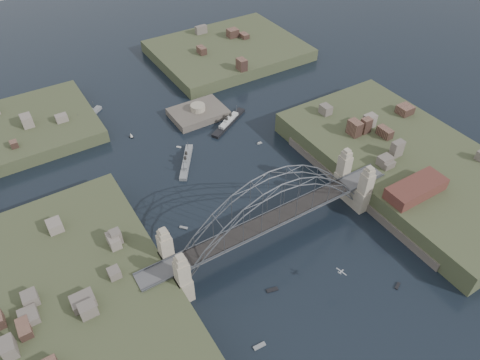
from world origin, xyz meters
name	(u,v)px	position (x,y,z in m)	size (l,w,h in m)	color
ground	(271,238)	(0.00, 0.00, 0.00)	(500.00, 500.00, 0.00)	black
bridge	(273,210)	(0.00, 0.00, 12.32)	(84.00, 13.80, 24.60)	#515154
shore_west	(84,325)	(-57.32, 0.00, 1.97)	(50.50, 90.00, 12.00)	#3C4428
shore_east	(405,168)	(57.32, 0.00, 1.97)	(50.50, 90.00, 12.00)	#3C4428
headland_nw	(16,135)	(-55.00, 95.00, 0.50)	(60.00, 45.00, 9.00)	#3C4428
headland_ne	(228,54)	(50.00, 110.00, 0.75)	(70.00, 55.00, 9.50)	#3C4428
fort_island	(198,117)	(12.00, 70.00, -0.34)	(22.00, 16.00, 9.40)	#524A41
wharf_shed	(416,189)	(44.00, -14.00, 10.00)	(20.00, 8.00, 4.00)	#592D26
finger_pier	(433,245)	(39.00, -28.00, 0.70)	(4.00, 22.00, 1.40)	#515154
naval_cruiser_near	(186,162)	(-5.98, 45.27, 0.90)	(12.89, 17.45, 5.79)	gray
naval_cruiser_far	(88,117)	(-27.46, 92.23, 0.89)	(14.82, 12.06, 5.69)	gray
ocean_liner	(229,122)	(19.83, 58.65, 0.84)	(20.71, 13.56, 5.43)	black
aeroplane	(341,272)	(5.03, -24.27, 7.45)	(1.82, 3.27, 0.48)	silver
small_boat_a	(184,228)	(-20.84, 17.70, 0.15)	(2.40, 2.51, 0.45)	silver
small_boat_b	(264,175)	(14.13, 24.65, 0.30)	(1.58, 1.45, 1.43)	silver
small_boat_c	(272,290)	(-10.37, -15.41, 0.15)	(3.40, 1.81, 0.45)	silver
small_boat_d	(260,143)	(23.08, 41.04, 0.29)	(2.06, 0.96, 1.43)	silver
small_boat_e	(111,182)	(-32.72, 49.86, 0.28)	(3.57, 3.58, 1.43)	silver
small_boat_f	(179,147)	(-4.18, 55.25, 0.15)	(1.63, 1.73, 0.45)	silver
small_boat_g	(397,286)	(19.66, -32.55, 0.15)	(2.57, 1.74, 0.45)	silver
small_boat_h	(131,135)	(-17.12, 70.70, 0.97)	(1.62, 1.87, 2.38)	silver
small_boat_i	(338,175)	(35.86, 10.59, 0.93)	(2.13, 1.62, 2.38)	silver
small_boat_j	(259,346)	(-22.34, -27.06, 0.15)	(3.27, 1.27, 0.45)	silver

